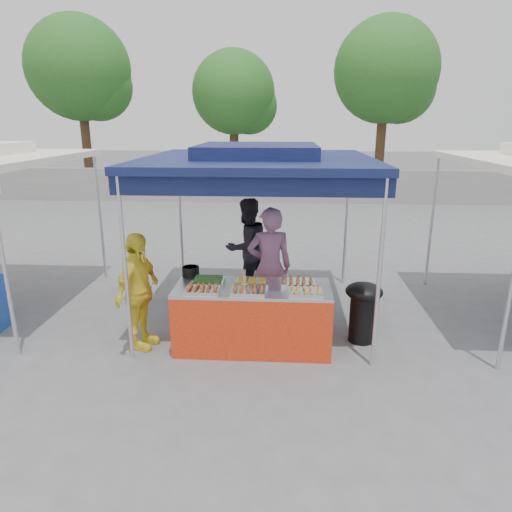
# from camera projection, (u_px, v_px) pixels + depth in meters

# --- Properties ---
(ground_plane) EXTENTS (80.00, 80.00, 0.00)m
(ground_plane) POSITION_uv_depth(u_px,v_px,m) (253.00, 343.00, 6.18)
(ground_plane) COLOR slate
(back_wall) EXTENTS (40.00, 0.25, 1.20)m
(back_wall) POSITION_uv_depth(u_px,v_px,m) (274.00, 186.00, 16.53)
(back_wall) COLOR gray
(back_wall) RESTS_ON ground_plane
(main_canopy) EXTENTS (3.20, 3.20, 2.57)m
(main_canopy) POSITION_uv_depth(u_px,v_px,m) (258.00, 159.00, 6.43)
(main_canopy) COLOR silver
(main_canopy) RESTS_ON ground_plane
(tree_0) EXTENTS (3.95, 3.95, 6.79)m
(tree_0) POSITION_uv_depth(u_px,v_px,m) (83.00, 73.00, 17.74)
(tree_0) COLOR #452E1A
(tree_0) RESTS_ON ground_plane
(tree_1) EXTENTS (3.33, 3.23, 5.56)m
(tree_1) POSITION_uv_depth(u_px,v_px,m) (237.00, 96.00, 17.92)
(tree_1) COLOR #452E1A
(tree_1) RESTS_ON ground_plane
(tree_2) EXTENTS (3.82, 3.81, 6.55)m
(tree_2) POSITION_uv_depth(u_px,v_px,m) (389.00, 75.00, 16.83)
(tree_2) COLOR #452E1A
(tree_2) RESTS_ON ground_plane
(vendor_table) EXTENTS (2.00, 0.80, 0.85)m
(vendor_table) POSITION_uv_depth(u_px,v_px,m) (253.00, 317.00, 5.96)
(vendor_table) COLOR red
(vendor_table) RESTS_ON ground_plane
(food_tray_fl) EXTENTS (0.42, 0.30, 0.07)m
(food_tray_fl) POSITION_uv_depth(u_px,v_px,m) (203.00, 290.00, 5.64)
(food_tray_fl) COLOR silver
(food_tray_fl) RESTS_ON vendor_table
(food_tray_fm) EXTENTS (0.42, 0.30, 0.07)m
(food_tray_fm) POSITION_uv_depth(u_px,v_px,m) (248.00, 291.00, 5.60)
(food_tray_fm) COLOR silver
(food_tray_fm) RESTS_ON vendor_table
(food_tray_fr) EXTENTS (0.42, 0.30, 0.07)m
(food_tray_fr) POSITION_uv_depth(u_px,v_px,m) (306.00, 292.00, 5.56)
(food_tray_fr) COLOR silver
(food_tray_fr) RESTS_ON vendor_table
(food_tray_bl) EXTENTS (0.42, 0.30, 0.07)m
(food_tray_bl) POSITION_uv_depth(u_px,v_px,m) (208.00, 281.00, 5.95)
(food_tray_bl) COLOR silver
(food_tray_bl) RESTS_ON vendor_table
(food_tray_bm) EXTENTS (0.42, 0.30, 0.07)m
(food_tray_bm) POSITION_uv_depth(u_px,v_px,m) (252.00, 282.00, 5.91)
(food_tray_bm) COLOR silver
(food_tray_bm) RESTS_ON vendor_table
(food_tray_br) EXTENTS (0.42, 0.30, 0.07)m
(food_tray_br) POSITION_uv_depth(u_px,v_px,m) (298.00, 282.00, 5.90)
(food_tray_br) COLOR silver
(food_tray_br) RESTS_ON vendor_table
(cooking_pot) EXTENTS (0.23, 0.23, 0.14)m
(cooking_pot) POSITION_uv_depth(u_px,v_px,m) (191.00, 271.00, 6.21)
(cooking_pot) COLOR black
(cooking_pot) RESTS_ON vendor_table
(skewer_cup) EXTENTS (0.09, 0.09, 0.11)m
(skewer_cup) POSITION_uv_depth(u_px,v_px,m) (244.00, 288.00, 5.64)
(skewer_cup) COLOR silver
(skewer_cup) RESTS_ON vendor_table
(wok_burner) EXTENTS (0.50, 0.50, 0.83)m
(wok_burner) POSITION_uv_depth(u_px,v_px,m) (363.00, 307.00, 6.10)
(wok_burner) COLOR black
(wok_burner) RESTS_ON ground_plane
(crate_left) EXTENTS (0.44, 0.31, 0.27)m
(crate_left) POSITION_uv_depth(u_px,v_px,m) (226.00, 320.00, 6.56)
(crate_left) COLOR #1534AE
(crate_left) RESTS_ON ground_plane
(crate_right) EXTENTS (0.49, 0.34, 0.30)m
(crate_right) POSITION_uv_depth(u_px,v_px,m) (268.00, 313.00, 6.75)
(crate_right) COLOR #1534AE
(crate_right) RESTS_ON ground_plane
(crate_stacked) EXTENTS (0.47, 0.33, 0.28)m
(crate_stacked) POSITION_uv_depth(u_px,v_px,m) (268.00, 295.00, 6.67)
(crate_stacked) COLOR #1534AE
(crate_stacked) RESTS_ON crate_right
(vendor_woman) EXTENTS (0.70, 0.52, 1.75)m
(vendor_woman) POSITION_uv_depth(u_px,v_px,m) (270.00, 267.00, 6.51)
(vendor_woman) COLOR #935D85
(vendor_woman) RESTS_ON ground_plane
(helper_man) EXTENTS (1.03, 1.01, 1.67)m
(helper_man) POSITION_uv_depth(u_px,v_px,m) (247.00, 247.00, 7.70)
(helper_man) COLOR black
(helper_man) RESTS_ON ground_plane
(customer_person) EXTENTS (0.59, 0.98, 1.55)m
(customer_person) POSITION_uv_depth(u_px,v_px,m) (138.00, 292.00, 5.86)
(customer_person) COLOR yellow
(customer_person) RESTS_ON ground_plane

